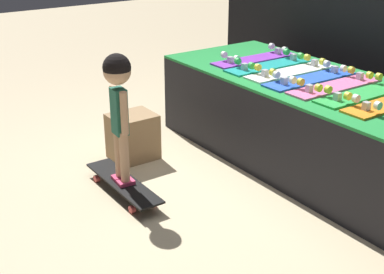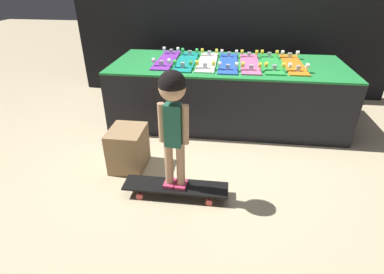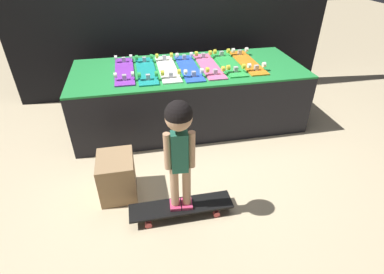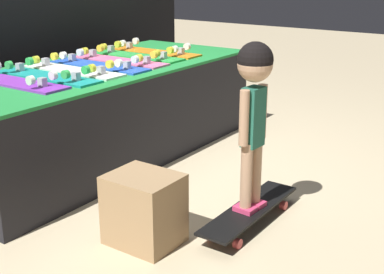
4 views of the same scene
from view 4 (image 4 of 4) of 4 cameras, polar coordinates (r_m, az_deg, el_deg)
The scene contains 12 objects.
ground_plane at distance 3.58m, azimuth -2.42°, elevation -3.86°, with size 16.00×16.00×0.00m, color beige.
display_rack at distance 3.86m, azimuth -9.87°, elevation 2.66°, with size 2.45×1.02×0.65m.
skateboard_purple_on_rack at distance 3.37m, azimuth -18.50°, elevation 5.72°, with size 0.19×0.79×0.09m.
skateboard_teal_on_rack at distance 3.48m, azimuth -15.20°, elevation 6.39°, with size 0.19×0.79×0.09m.
skateboard_white_on_rack at distance 3.63m, azimuth -12.63°, elevation 7.06°, with size 0.19×0.79×0.09m.
skateboard_blue_on_rack at distance 3.77m, azimuth -9.92°, elevation 7.63°, with size 0.19×0.79×0.09m.
skateboard_pink_on_rack at distance 3.94m, azimuth -7.80°, elevation 8.19°, with size 0.19×0.79×0.09m.
skateboard_green_on_rack at distance 4.12m, azimuth -5.95°, elevation 8.70°, with size 0.19×0.79×0.09m.
skateboard_orange_on_rack at distance 4.29m, azimuth -4.03°, elevation 9.13°, with size 0.19×0.79×0.09m.
skateboard_on_floor at distance 2.90m, azimuth 6.17°, elevation -7.85°, with size 0.79×0.19×0.09m.
child at distance 2.68m, azimuth 6.63°, elevation 4.46°, with size 0.21×0.18×0.89m.
storage_box at distance 2.68m, azimuth -5.13°, elevation -7.69°, with size 0.29×0.34×0.36m.
Camera 4 is at (-2.64, -2.01, 1.35)m, focal length 50.00 mm.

